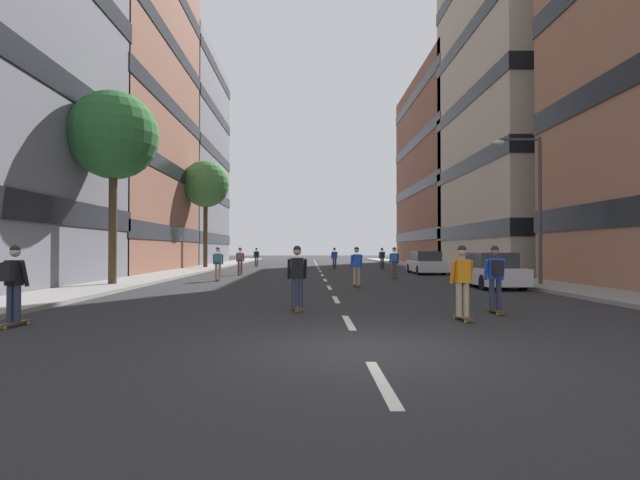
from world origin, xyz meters
TOP-DOWN VIEW (x-y plane):
  - ground_plane at (0.00, 28.00)m, footprint 168.02×168.02m
  - sidewalk_left at (-9.63, 31.50)m, footprint 2.82×77.01m
  - sidewalk_right at (9.63, 31.50)m, footprint 2.82×77.01m
  - lane_markings at (0.00, 30.50)m, footprint 0.16×67.20m
  - building_left_mid at (-17.86, 28.21)m, footprint 13.77×17.81m
  - building_left_far at (-17.86, 46.03)m, footprint 13.77×17.21m
  - building_right_mid at (17.86, 28.21)m, footprint 13.77×16.14m
  - building_right_far at (17.86, 46.03)m, footprint 13.77×21.89m
  - parked_car_near at (7.02, 24.40)m, footprint 1.82×4.40m
  - parked_car_mid at (7.02, 12.84)m, footprint 1.82×4.40m
  - street_tree_near at (-9.63, 13.70)m, footprint 3.92×3.92m
  - street_tree_mid at (-9.63, 33.36)m, footprint 3.97×3.97m
  - streetlamp_right at (8.98, 13.06)m, footprint 2.13×0.30m
  - skater_0 at (5.28, 32.22)m, footprint 0.57×0.92m
  - skater_1 at (1.29, 32.21)m, footprint 0.57×0.92m
  - skater_2 at (-5.30, 23.28)m, footprint 0.54×0.90m
  - skater_3 at (-7.33, 2.56)m, footprint 0.56×0.92m
  - skater_4 at (2.71, 3.22)m, footprint 0.55×0.92m
  - skater_5 at (-5.64, 17.43)m, footprint 0.56×0.92m
  - skater_6 at (-5.79, 37.95)m, footprint 0.55×0.92m
  - skater_7 at (-1.23, 5.09)m, footprint 0.55×0.92m
  - skater_8 at (1.24, 13.38)m, footprint 0.56×0.92m
  - skater_9 at (3.98, 4.45)m, footprint 0.54×0.91m
  - skater_10 at (3.98, 19.31)m, footprint 0.55×0.91m

SIDE VIEW (x-z plane):
  - ground_plane at x=0.00m, z-range 0.00..0.00m
  - lane_markings at x=0.00m, z-range 0.00..0.01m
  - sidewalk_left at x=-9.63m, z-range 0.00..0.14m
  - sidewalk_right at x=9.63m, z-range 0.00..0.14m
  - parked_car_near at x=7.02m, z-range -0.06..1.46m
  - parked_car_mid at x=7.02m, z-range -0.06..1.46m
  - skater_1 at x=1.29m, z-range 0.10..1.87m
  - skater_4 at x=2.71m, z-range 0.10..1.87m
  - skater_6 at x=-5.79m, z-range 0.10..1.87m
  - skater_7 at x=-1.23m, z-range 0.10..1.87m
  - skater_8 at x=1.24m, z-range 0.10..1.87m
  - skater_0 at x=5.28m, z-range 0.13..1.90m
  - skater_2 at x=-5.30m, z-range 0.13..1.90m
  - skater_3 at x=-7.33m, z-range 0.13..1.90m
  - skater_5 at x=-5.64m, z-range 0.13..1.90m
  - skater_9 at x=3.98m, z-range 0.13..1.90m
  - skater_10 at x=3.98m, z-range 0.13..1.90m
  - streetlamp_right at x=8.98m, z-range 0.89..7.39m
  - street_tree_near at x=-9.63m, z-range 2.43..11.03m
  - street_tree_mid at x=-9.63m, z-range 2.64..11.70m
  - building_right_far at x=17.86m, z-range 0.09..21.03m
  - building_left_far at x=-17.86m, z-range 0.09..23.39m
  - building_right_mid at x=17.86m, z-range 0.09..29.86m
  - building_left_mid at x=-17.86m, z-range 0.09..37.88m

